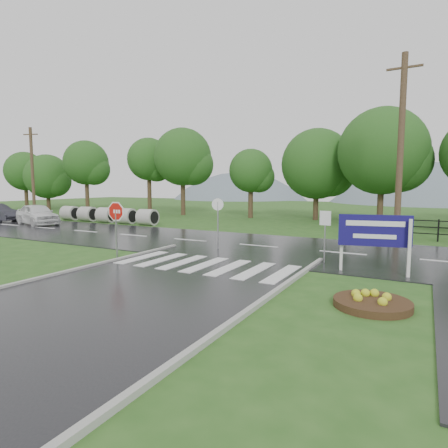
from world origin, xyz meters
The scene contains 16 objects.
ground centered at (0.00, 0.00, 0.00)m, with size 120.00×120.00×0.00m, color #2A551C.
main_road centered at (0.00, 10.00, 0.00)m, with size 90.00×8.00×0.04m, color black.
crosswalk centered at (0.00, 5.00, 0.06)m, with size 6.50×2.80×0.02m.
curb_right centered at (3.55, -4.00, 0.00)m, with size 0.15×24.00×0.12m, color #A3A39B.
fence_west centered at (7.75, 16.00, 0.72)m, with size 9.58×0.08×1.20m.
hills centered at (3.49, 65.00, -15.54)m, with size 102.00×48.00×48.00m.
treeline centered at (1.00, 24.00, 0.00)m, with size 83.20×5.20×10.00m.
culvert_pipes centered at (-15.30, 15.00, 0.60)m, with size 9.70×1.20×1.20m.
stop_sign centered at (-4.10, 4.69, 1.73)m, with size 1.10×0.09×2.47m.
estate_billboard centered at (5.65, 6.60, 1.39)m, with size 2.28×0.52×2.02m.
flower_bed centered at (6.06, 2.98, 0.14)m, with size 1.86×1.86×0.37m.
reg_sign_small centered at (3.77, 7.61, 1.45)m, with size 0.45×0.11×2.03m.
reg_sign_round centered at (-1.28, 8.24, 1.50)m, with size 0.55×0.13×2.40m.
car_white centered at (-18.48, 11.22, 0.00)m, with size 4.69×1.89×1.60m, color white.
utility_pole_west centered at (-24.98, 15.50, 4.17)m, with size 1.42×0.52×8.21m.
utility_pole_east centered at (5.77, 15.50, 4.99)m, with size 1.75×0.33×9.82m.
Camera 1 is at (7.11, -6.67, 3.03)m, focal length 30.00 mm.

